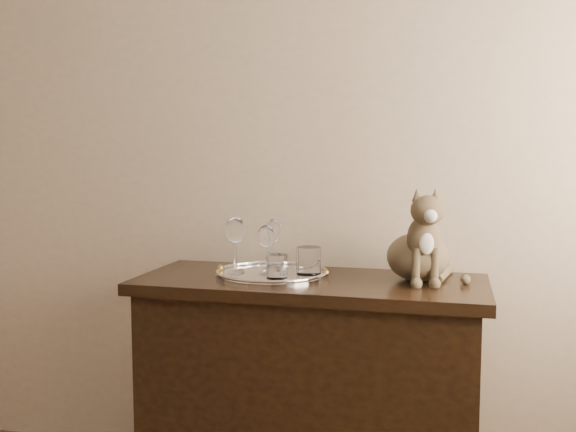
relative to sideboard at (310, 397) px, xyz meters
name	(u,v)px	position (x,y,z in m)	size (l,w,h in m)	color
wall_back	(184,137)	(-0.60, 0.31, 0.93)	(4.00, 0.10, 2.70)	tan
sideboard	(310,397)	(0.00, 0.00, 0.00)	(1.20, 0.50, 0.85)	black
tray	(272,274)	(-0.14, 0.03, 0.43)	(0.40, 0.40, 0.01)	white
wine_glass_b	(273,244)	(-0.17, 0.12, 0.52)	(0.07, 0.07, 0.18)	white
wine_glass_c	(235,245)	(-0.27, 0.00, 0.53)	(0.08, 0.08, 0.20)	white
wine_glass_d	(267,249)	(-0.16, 0.02, 0.52)	(0.07, 0.07, 0.17)	silver
tumbler_a	(277,266)	(-0.10, -0.06, 0.47)	(0.07, 0.07, 0.08)	white
tumbler_c	(309,261)	(-0.01, 0.04, 0.48)	(0.09, 0.09, 0.10)	silver
cat	(418,233)	(0.36, 0.07, 0.59)	(0.32, 0.30, 0.32)	#4F3F2F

